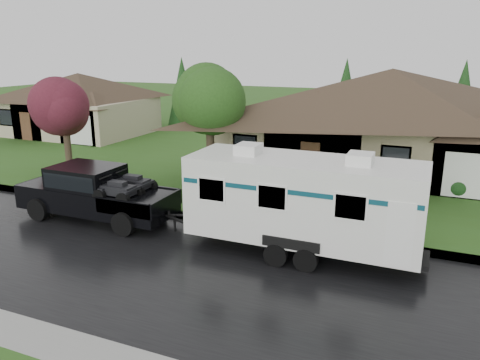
% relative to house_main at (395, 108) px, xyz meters
% --- Properties ---
extents(ground, '(140.00, 140.00, 0.00)m').
position_rel_house_main_xyz_m(ground, '(-2.29, -13.84, -3.59)').
color(ground, '#2F571B').
rests_on(ground, ground).
extents(road, '(140.00, 8.00, 0.01)m').
position_rel_house_main_xyz_m(road, '(-2.29, -15.84, -3.59)').
color(road, black).
rests_on(road, ground).
extents(curb, '(140.00, 0.50, 0.15)m').
position_rel_house_main_xyz_m(curb, '(-2.29, -11.59, -3.52)').
color(curb, gray).
rests_on(curb, ground).
extents(lawn, '(140.00, 26.00, 0.15)m').
position_rel_house_main_xyz_m(lawn, '(-2.29, 1.16, -3.52)').
color(lawn, '#2F571B').
rests_on(lawn, ground).
extents(house_main, '(19.44, 10.80, 6.90)m').
position_rel_house_main_xyz_m(house_main, '(0.00, 0.00, 0.00)').
color(house_main, '#9C876A').
rests_on(house_main, lawn).
extents(house_far, '(10.80, 8.64, 5.80)m').
position_rel_house_main_xyz_m(house_far, '(-24.07, 2.02, -0.62)').
color(house_far, '#C3B691').
rests_on(house_far, lawn).
extents(tree_left_green, '(3.64, 3.64, 6.02)m').
position_rel_house_main_xyz_m(tree_left_green, '(-8.02, -7.19, 0.73)').
color(tree_left_green, '#382B1E').
rests_on(tree_left_green, lawn).
extents(tree_red, '(3.05, 3.05, 5.05)m').
position_rel_house_main_xyz_m(tree_red, '(-16.23, -8.20, 0.06)').
color(tree_red, '#382B1E').
rests_on(tree_red, lawn).
extents(shrub_row, '(13.60, 1.00, 1.00)m').
position_rel_house_main_xyz_m(shrub_row, '(-0.29, -4.54, -2.94)').
color(shrub_row, '#143814').
rests_on(shrub_row, lawn).
extents(pickup_truck, '(6.64, 2.52, 2.21)m').
position_rel_house_main_xyz_m(pickup_truck, '(-10.44, -13.12, -2.41)').
color(pickup_truck, black).
rests_on(pickup_truck, ground).
extents(travel_trailer, '(8.19, 2.88, 3.67)m').
position_rel_house_main_xyz_m(travel_trailer, '(-1.61, -13.12, -1.64)').
color(travel_trailer, white).
rests_on(travel_trailer, ground).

